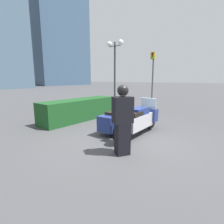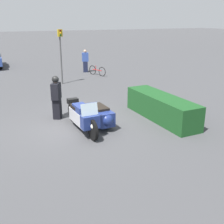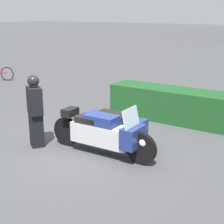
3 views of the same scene
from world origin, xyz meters
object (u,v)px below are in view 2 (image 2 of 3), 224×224
at_px(pedestrian_bystander, 85,61).
at_px(traffic_light_far, 61,48).
at_px(police_motorcycle, 92,116).
at_px(bicycle_parked, 97,71).
at_px(hedge_bush_curbside, 161,107).
at_px(officer_rider, 56,96).

bearing_deg(pedestrian_bystander, traffic_light_far, -24.23).
bearing_deg(police_motorcycle, traffic_light_far, 170.31).
height_order(police_motorcycle, bicycle_parked, police_motorcycle).
bearing_deg(hedge_bush_curbside, bicycle_parked, 172.65).
bearing_deg(traffic_light_far, bicycle_parked, 110.04).
distance_m(officer_rider, hedge_bush_curbside, 4.09).
xyz_separation_m(police_motorcycle, pedestrian_bystander, (-10.51, 3.72, 0.33)).
relative_size(pedestrian_bystander, bicycle_parked, 1.08).
distance_m(police_motorcycle, officer_rider, 1.82).
distance_m(police_motorcycle, hedge_bush_curbside, 2.83).
relative_size(police_motorcycle, traffic_light_far, 0.85).
height_order(hedge_bush_curbside, pedestrian_bystander, pedestrian_bystander).
height_order(police_motorcycle, pedestrian_bystander, pedestrian_bystander).
bearing_deg(officer_rider, pedestrian_bystander, -84.89).
xyz_separation_m(officer_rider, traffic_light_far, (-5.88, 1.91, 1.20)).
height_order(officer_rider, traffic_light_far, traffic_light_far).
bearing_deg(traffic_light_far, police_motorcycle, -16.19).
bearing_deg(bicycle_parked, traffic_light_far, -83.34).
bearing_deg(pedestrian_bystander, hedge_bush_curbside, 11.68).
distance_m(hedge_bush_curbside, bicycle_parked, 9.32).
bearing_deg(bicycle_parked, pedestrian_bystander, 169.73).
height_order(hedge_bush_curbside, traffic_light_far, traffic_light_far).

